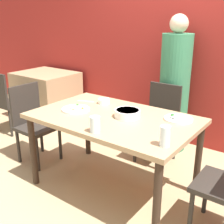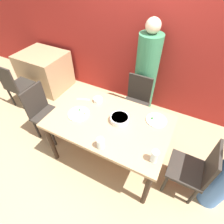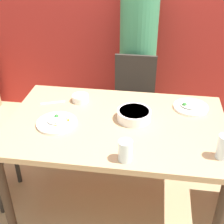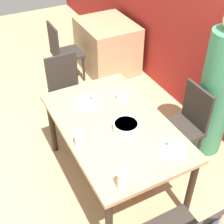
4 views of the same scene
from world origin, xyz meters
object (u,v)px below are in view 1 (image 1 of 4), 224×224
(chair_adult_spot, at_px, (159,121))
(person_adult, at_px, (174,91))
(glass_water_tall, at_px, (95,124))
(plate_rice_adult, at_px, (178,118))
(bowl_curry, at_px, (127,113))

(chair_adult_spot, bearing_deg, person_adult, 90.00)
(glass_water_tall, bearing_deg, plate_rice_adult, 57.72)
(bowl_curry, height_order, plate_rice_adult, bowl_curry)
(bowl_curry, bearing_deg, person_adult, 92.99)
(bowl_curry, relative_size, plate_rice_adult, 0.93)
(chair_adult_spot, bearing_deg, glass_water_tall, -87.85)
(bowl_curry, bearing_deg, chair_adult_spot, 94.39)
(person_adult, xyz_separation_m, plate_rice_adult, (0.44, -0.88, 0.02))
(chair_adult_spot, xyz_separation_m, person_adult, (0.00, 0.35, 0.27))
(person_adult, bearing_deg, plate_rice_adult, -63.33)
(chair_adult_spot, xyz_separation_m, glass_water_tall, (0.04, -1.17, 0.34))
(bowl_curry, distance_m, plate_rice_adult, 0.44)
(chair_adult_spot, relative_size, person_adult, 0.54)
(person_adult, xyz_separation_m, glass_water_tall, (0.04, -1.52, 0.06))
(person_adult, bearing_deg, glass_water_tall, -88.35)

